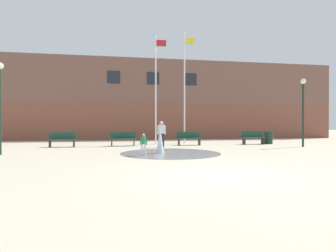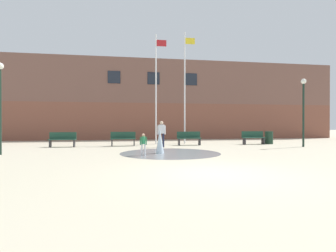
% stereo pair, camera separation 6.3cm
% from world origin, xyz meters
% --- Properties ---
extents(ground_plane, '(100.00, 100.00, 0.00)m').
position_xyz_m(ground_plane, '(0.00, 0.00, 0.00)').
color(ground_plane, '#BCB299').
extents(library_building, '(36.00, 6.05, 7.39)m').
position_xyz_m(library_building, '(0.00, 19.50, 3.69)').
color(library_building, brown).
rests_on(library_building, ground).
extents(splash_fountain, '(4.85, 4.85, 1.22)m').
position_xyz_m(splash_fountain, '(-0.62, 5.37, 0.31)').
color(splash_fountain, gray).
rests_on(splash_fountain, ground).
extents(park_bench_left_of_flagpoles, '(1.60, 0.44, 0.91)m').
position_xyz_m(park_bench_left_of_flagpoles, '(-6.33, 9.84, 0.48)').
color(park_bench_left_of_flagpoles, '#28282D').
rests_on(park_bench_left_of_flagpoles, ground).
extents(park_bench_under_right_flagpole, '(1.60, 0.44, 0.91)m').
position_xyz_m(park_bench_under_right_flagpole, '(-2.66, 9.98, 0.48)').
color(park_bench_under_right_flagpole, '#28282D').
rests_on(park_bench_under_right_flagpole, ground).
extents(park_bench_near_trashcan, '(1.60, 0.44, 0.91)m').
position_xyz_m(park_bench_near_trashcan, '(1.69, 9.92, 0.48)').
color(park_bench_near_trashcan, '#28282D').
rests_on(park_bench_near_trashcan, ground).
extents(park_bench_far_right, '(1.60, 0.44, 0.91)m').
position_xyz_m(park_bench_far_right, '(6.29, 9.94, 0.48)').
color(park_bench_far_right, '#28282D').
rests_on(park_bench_far_right, ground).
extents(adult_watching, '(0.50, 0.22, 1.59)m').
position_xyz_m(adult_watching, '(-0.36, 8.57, 0.93)').
color(adult_watching, '#1E233D').
rests_on(adult_watching, ground).
extents(child_with_pink_shirt, '(0.31, 0.24, 0.99)m').
position_xyz_m(child_with_pink_shirt, '(-1.72, 4.59, 0.58)').
color(child_with_pink_shirt, silver).
rests_on(child_with_pink_shirt, ground).
extents(flagpole_left, '(0.80, 0.10, 7.81)m').
position_xyz_m(flagpole_left, '(-0.33, 11.42, 4.15)').
color(flagpole_left, silver).
rests_on(flagpole_left, ground).
extents(flagpole_right, '(0.80, 0.10, 8.07)m').
position_xyz_m(flagpole_right, '(1.76, 11.42, 4.28)').
color(flagpole_right, silver).
rests_on(flagpole_right, ground).
extents(lamp_post_left_lane, '(0.32, 0.32, 4.22)m').
position_xyz_m(lamp_post_left_lane, '(-8.17, 5.95, 2.73)').
color(lamp_post_left_lane, '#192D23').
rests_on(lamp_post_left_lane, ground).
extents(lamp_post_right_lane, '(0.32, 0.32, 4.21)m').
position_xyz_m(lamp_post_right_lane, '(8.35, 7.51, 2.72)').
color(lamp_post_right_lane, '#192D23').
rests_on(lamp_post_right_lane, ground).
extents(trash_can, '(0.56, 0.56, 0.90)m').
position_xyz_m(trash_can, '(7.57, 10.12, 0.45)').
color(trash_can, '#193323').
rests_on(trash_can, ground).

